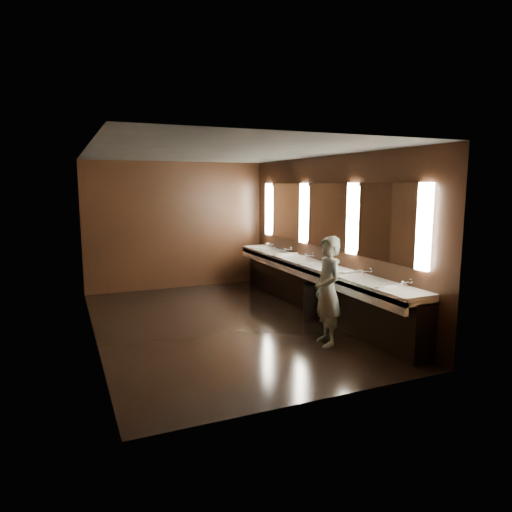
# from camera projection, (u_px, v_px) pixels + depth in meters

# --- Properties ---
(floor) EXTENTS (6.00, 6.00, 0.00)m
(floor) POSITION_uv_depth(u_px,v_px,m) (222.00, 324.00, 7.61)
(floor) COLOR black
(floor) RESTS_ON ground
(ceiling) EXTENTS (4.00, 6.00, 0.02)m
(ceiling) POSITION_uv_depth(u_px,v_px,m) (220.00, 152.00, 7.18)
(ceiling) COLOR #2D2D2B
(ceiling) RESTS_ON wall_back
(wall_back) EXTENTS (4.00, 0.02, 2.80)m
(wall_back) POSITION_uv_depth(u_px,v_px,m) (177.00, 226.00, 10.11)
(wall_back) COLOR black
(wall_back) RESTS_ON floor
(wall_front) EXTENTS (4.00, 0.02, 2.80)m
(wall_front) POSITION_uv_depth(u_px,v_px,m) (317.00, 273.00, 4.67)
(wall_front) COLOR black
(wall_front) RESTS_ON floor
(wall_left) EXTENTS (0.02, 6.00, 2.80)m
(wall_left) POSITION_uv_depth(u_px,v_px,m) (91.00, 247.00, 6.61)
(wall_left) COLOR black
(wall_left) RESTS_ON floor
(wall_right) EXTENTS (0.02, 6.00, 2.80)m
(wall_right) POSITION_uv_depth(u_px,v_px,m) (327.00, 235.00, 8.18)
(wall_right) COLOR black
(wall_right) RESTS_ON floor
(sink_counter) EXTENTS (0.55, 5.40, 1.01)m
(sink_counter) POSITION_uv_depth(u_px,v_px,m) (316.00, 285.00, 8.24)
(sink_counter) COLOR black
(sink_counter) RESTS_ON floor
(mirror_band) EXTENTS (0.06, 5.03, 1.15)m
(mirror_band) POSITION_uv_depth(u_px,v_px,m) (326.00, 216.00, 8.12)
(mirror_band) COLOR white
(mirror_band) RESTS_ON wall_right
(person) EXTENTS (0.47, 0.63, 1.58)m
(person) POSITION_uv_depth(u_px,v_px,m) (328.00, 291.00, 6.51)
(person) COLOR #7CB3B9
(person) RESTS_ON floor
(trash_bin) EXTENTS (0.39, 0.39, 0.60)m
(trash_bin) POSITION_uv_depth(u_px,v_px,m) (314.00, 301.00, 7.89)
(trash_bin) COLOR black
(trash_bin) RESTS_ON floor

